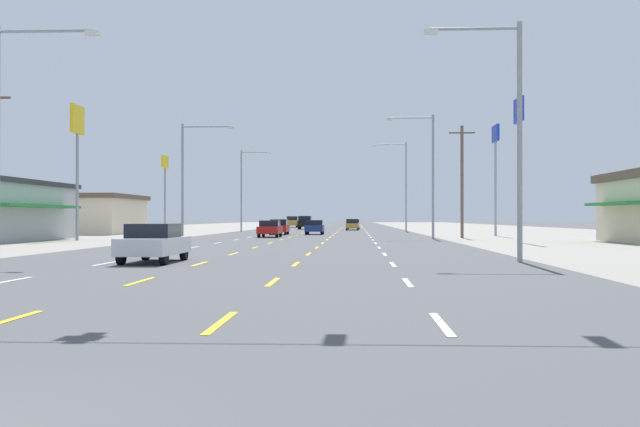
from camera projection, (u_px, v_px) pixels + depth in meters
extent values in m
plane|color=#4C4C4F|center=(314.00, 236.00, 70.87)|extent=(572.00, 572.00, 0.00)
cube|color=gray|center=(59.00, 235.00, 72.03)|extent=(28.00, 440.00, 0.01)
cube|color=gray|center=(577.00, 236.00, 69.71)|extent=(28.00, 440.00, 0.01)
cube|color=white|center=(10.00, 281.00, 19.68)|extent=(0.14, 2.60, 0.01)
cube|color=white|center=(105.00, 264.00, 27.17)|extent=(0.14, 2.60, 0.01)
cube|color=white|center=(159.00, 254.00, 34.66)|extent=(0.14, 2.60, 0.01)
cube|color=white|center=(194.00, 247.00, 42.15)|extent=(0.14, 2.60, 0.01)
cube|color=white|center=(218.00, 243.00, 49.64)|extent=(0.14, 2.60, 0.01)
cube|color=white|center=(236.00, 240.00, 57.13)|extent=(0.14, 2.60, 0.01)
cube|color=white|center=(250.00, 237.00, 64.63)|extent=(0.14, 2.60, 0.01)
cube|color=white|center=(261.00, 235.00, 72.12)|extent=(0.14, 2.60, 0.01)
cube|color=white|center=(270.00, 234.00, 79.61)|extent=(0.14, 2.60, 0.01)
cube|color=white|center=(277.00, 232.00, 87.10)|extent=(0.14, 2.60, 0.01)
cube|color=white|center=(283.00, 231.00, 94.59)|extent=(0.14, 2.60, 0.01)
cube|color=white|center=(288.00, 230.00, 102.08)|extent=(0.14, 2.60, 0.01)
cube|color=white|center=(293.00, 229.00, 109.58)|extent=(0.14, 2.60, 0.01)
cube|color=white|center=(297.00, 229.00, 117.07)|extent=(0.14, 2.60, 0.01)
cube|color=white|center=(300.00, 228.00, 124.56)|extent=(0.14, 2.60, 0.01)
cube|color=white|center=(303.00, 227.00, 132.05)|extent=(0.14, 2.60, 0.01)
cube|color=white|center=(306.00, 227.00, 139.54)|extent=(0.14, 2.60, 0.01)
cube|color=white|center=(309.00, 226.00, 147.03)|extent=(0.14, 2.60, 0.01)
cube|color=white|center=(311.00, 226.00, 154.52)|extent=(0.14, 2.60, 0.01)
cube|color=white|center=(313.00, 226.00, 162.02)|extent=(0.14, 2.60, 0.01)
cube|color=white|center=(315.00, 225.00, 169.51)|extent=(0.14, 2.60, 0.01)
cube|color=white|center=(317.00, 225.00, 177.00)|extent=(0.14, 2.60, 0.01)
cube|color=white|center=(318.00, 225.00, 184.49)|extent=(0.14, 2.60, 0.01)
cube|color=white|center=(320.00, 224.00, 191.98)|extent=(0.14, 2.60, 0.01)
cube|color=white|center=(321.00, 224.00, 199.47)|extent=(0.14, 2.60, 0.01)
cube|color=white|center=(322.00, 224.00, 206.97)|extent=(0.14, 2.60, 0.01)
cube|color=white|center=(323.00, 224.00, 214.46)|extent=(0.14, 2.60, 0.01)
cube|color=white|center=(324.00, 224.00, 221.95)|extent=(0.14, 2.60, 0.01)
cube|color=yellow|center=(6.00, 321.00, 12.02)|extent=(0.14, 2.60, 0.01)
cube|color=yellow|center=(140.00, 281.00, 19.51)|extent=(0.14, 2.60, 0.01)
cube|color=yellow|center=(200.00, 264.00, 27.00)|extent=(0.14, 2.60, 0.01)
cube|color=yellow|center=(233.00, 254.00, 34.49)|extent=(0.14, 2.60, 0.01)
cube|color=yellow|center=(255.00, 247.00, 41.99)|extent=(0.14, 2.60, 0.01)
cube|color=yellow|center=(270.00, 243.00, 49.48)|extent=(0.14, 2.60, 0.01)
cube|color=yellow|center=(281.00, 240.00, 56.97)|extent=(0.14, 2.60, 0.01)
cube|color=yellow|center=(290.00, 237.00, 64.46)|extent=(0.14, 2.60, 0.01)
cube|color=yellow|center=(297.00, 235.00, 71.95)|extent=(0.14, 2.60, 0.01)
cube|color=yellow|center=(302.00, 234.00, 79.44)|extent=(0.14, 2.60, 0.01)
cube|color=yellow|center=(307.00, 232.00, 86.94)|extent=(0.14, 2.60, 0.01)
cube|color=yellow|center=(311.00, 231.00, 94.43)|extent=(0.14, 2.60, 0.01)
cube|color=yellow|center=(314.00, 230.00, 101.92)|extent=(0.14, 2.60, 0.01)
cube|color=yellow|center=(317.00, 229.00, 109.41)|extent=(0.14, 2.60, 0.01)
cube|color=yellow|center=(319.00, 229.00, 116.90)|extent=(0.14, 2.60, 0.01)
cube|color=yellow|center=(321.00, 228.00, 124.39)|extent=(0.14, 2.60, 0.01)
cube|color=yellow|center=(323.00, 227.00, 131.89)|extent=(0.14, 2.60, 0.01)
cube|color=yellow|center=(325.00, 227.00, 139.38)|extent=(0.14, 2.60, 0.01)
cube|color=yellow|center=(326.00, 226.00, 146.87)|extent=(0.14, 2.60, 0.01)
cube|color=yellow|center=(328.00, 226.00, 154.36)|extent=(0.14, 2.60, 0.01)
cube|color=yellow|center=(329.00, 226.00, 161.85)|extent=(0.14, 2.60, 0.01)
cube|color=yellow|center=(330.00, 225.00, 169.34)|extent=(0.14, 2.60, 0.01)
cube|color=yellow|center=(331.00, 225.00, 176.84)|extent=(0.14, 2.60, 0.01)
cube|color=yellow|center=(332.00, 225.00, 184.33)|extent=(0.14, 2.60, 0.01)
cube|color=yellow|center=(333.00, 224.00, 191.82)|extent=(0.14, 2.60, 0.01)
cube|color=yellow|center=(334.00, 224.00, 199.31)|extent=(0.14, 2.60, 0.01)
cube|color=yellow|center=(335.00, 224.00, 206.80)|extent=(0.14, 2.60, 0.01)
cube|color=yellow|center=(335.00, 224.00, 214.29)|extent=(0.14, 2.60, 0.01)
cube|color=yellow|center=(336.00, 224.00, 221.78)|extent=(0.14, 2.60, 0.01)
cube|color=yellow|center=(221.00, 322.00, 11.86)|extent=(0.14, 2.60, 0.01)
cube|color=yellow|center=(273.00, 282.00, 19.35)|extent=(0.14, 2.60, 0.01)
cube|color=yellow|center=(296.00, 264.00, 26.84)|extent=(0.14, 2.60, 0.01)
cube|color=yellow|center=(309.00, 254.00, 34.33)|extent=(0.14, 2.60, 0.01)
cube|color=yellow|center=(317.00, 248.00, 41.82)|extent=(0.14, 2.60, 0.01)
cube|color=yellow|center=(323.00, 243.00, 49.31)|extent=(0.14, 2.60, 0.01)
cube|color=yellow|center=(327.00, 240.00, 56.81)|extent=(0.14, 2.60, 0.01)
cube|color=yellow|center=(330.00, 237.00, 64.30)|extent=(0.14, 2.60, 0.01)
cube|color=yellow|center=(333.00, 235.00, 71.79)|extent=(0.14, 2.60, 0.01)
cube|color=yellow|center=(335.00, 234.00, 79.28)|extent=(0.14, 2.60, 0.01)
cube|color=yellow|center=(337.00, 232.00, 86.77)|extent=(0.14, 2.60, 0.01)
cube|color=yellow|center=(338.00, 231.00, 94.26)|extent=(0.14, 2.60, 0.01)
cube|color=yellow|center=(339.00, 230.00, 101.75)|extent=(0.14, 2.60, 0.01)
cube|color=yellow|center=(340.00, 229.00, 109.25)|extent=(0.14, 2.60, 0.01)
cube|color=yellow|center=(341.00, 229.00, 116.74)|extent=(0.14, 2.60, 0.01)
cube|color=yellow|center=(342.00, 228.00, 124.23)|extent=(0.14, 2.60, 0.01)
cube|color=yellow|center=(343.00, 227.00, 131.72)|extent=(0.14, 2.60, 0.01)
cube|color=yellow|center=(343.00, 227.00, 139.21)|extent=(0.14, 2.60, 0.01)
cube|color=yellow|center=(344.00, 226.00, 146.70)|extent=(0.14, 2.60, 0.01)
cube|color=yellow|center=(345.00, 226.00, 154.20)|extent=(0.14, 2.60, 0.01)
cube|color=yellow|center=(345.00, 226.00, 161.69)|extent=(0.14, 2.60, 0.01)
cube|color=yellow|center=(346.00, 225.00, 169.18)|extent=(0.14, 2.60, 0.01)
cube|color=yellow|center=(346.00, 225.00, 176.67)|extent=(0.14, 2.60, 0.01)
cube|color=yellow|center=(346.00, 225.00, 184.16)|extent=(0.14, 2.60, 0.01)
cube|color=yellow|center=(347.00, 224.00, 191.65)|extent=(0.14, 2.60, 0.01)
cube|color=yellow|center=(347.00, 224.00, 199.15)|extent=(0.14, 2.60, 0.01)
cube|color=yellow|center=(347.00, 224.00, 206.64)|extent=(0.14, 2.60, 0.01)
cube|color=yellow|center=(347.00, 224.00, 214.13)|extent=(0.14, 2.60, 0.01)
cube|color=yellow|center=(348.00, 224.00, 221.62)|extent=(0.14, 2.60, 0.01)
cube|color=white|center=(441.00, 324.00, 11.69)|extent=(0.14, 2.60, 0.01)
cube|color=white|center=(408.00, 283.00, 19.18)|extent=(0.14, 2.60, 0.01)
cube|color=white|center=(393.00, 264.00, 26.67)|extent=(0.14, 2.60, 0.01)
cube|color=white|center=(385.00, 254.00, 34.17)|extent=(0.14, 2.60, 0.01)
cube|color=white|center=(379.00, 248.00, 41.66)|extent=(0.14, 2.60, 0.01)
cube|color=white|center=(375.00, 243.00, 49.15)|extent=(0.14, 2.60, 0.01)
cube|color=white|center=(373.00, 240.00, 56.64)|extent=(0.14, 2.60, 0.01)
cube|color=white|center=(371.00, 237.00, 64.13)|extent=(0.14, 2.60, 0.01)
cube|color=white|center=(369.00, 235.00, 71.62)|extent=(0.14, 2.60, 0.01)
cube|color=white|center=(368.00, 234.00, 79.12)|extent=(0.14, 2.60, 0.01)
cube|color=white|center=(367.00, 232.00, 86.61)|extent=(0.14, 2.60, 0.01)
cube|color=white|center=(366.00, 231.00, 94.10)|extent=(0.14, 2.60, 0.01)
cube|color=white|center=(365.00, 230.00, 101.59)|extent=(0.14, 2.60, 0.01)
cube|color=white|center=(364.00, 229.00, 109.08)|extent=(0.14, 2.60, 0.01)
cube|color=white|center=(364.00, 229.00, 116.57)|extent=(0.14, 2.60, 0.01)
cube|color=white|center=(363.00, 228.00, 124.07)|extent=(0.14, 2.60, 0.01)
cube|color=white|center=(363.00, 227.00, 131.56)|extent=(0.14, 2.60, 0.01)
cube|color=white|center=(362.00, 227.00, 139.05)|extent=(0.14, 2.60, 0.01)
cube|color=white|center=(362.00, 226.00, 146.54)|extent=(0.14, 2.60, 0.01)
cube|color=white|center=(361.00, 226.00, 154.03)|extent=(0.14, 2.60, 0.01)
cube|color=white|center=(361.00, 226.00, 161.52)|extent=(0.14, 2.60, 0.01)
cube|color=white|center=(361.00, 225.00, 169.01)|extent=(0.14, 2.60, 0.01)
cube|color=white|center=(361.00, 225.00, 176.51)|extent=(0.14, 2.60, 0.01)
cube|color=white|center=(360.00, 225.00, 184.00)|extent=(0.14, 2.60, 0.01)
cube|color=white|center=(360.00, 224.00, 191.49)|extent=(0.14, 2.60, 0.01)
cube|color=white|center=(360.00, 224.00, 198.98)|extent=(0.14, 2.60, 0.01)
cube|color=white|center=(360.00, 224.00, 206.47)|extent=(0.14, 2.60, 0.01)
cube|color=white|center=(360.00, 224.00, 213.96)|extent=(0.14, 2.60, 0.01)
cube|color=white|center=(359.00, 224.00, 221.46)|extent=(0.14, 2.60, 0.01)
cube|color=silver|center=(154.00, 246.00, 27.93)|extent=(1.80, 4.50, 0.62)
cube|color=black|center=(154.00, 231.00, 27.83)|extent=(1.62, 2.10, 0.52)
cylinder|color=black|center=(146.00, 252.00, 29.51)|extent=(0.22, 0.64, 0.64)
cylinder|color=black|center=(184.00, 252.00, 29.44)|extent=(0.22, 0.64, 0.64)
cylinder|color=black|center=(121.00, 256.00, 26.41)|extent=(0.22, 0.64, 0.64)
cylinder|color=black|center=(164.00, 256.00, 26.34)|extent=(0.22, 0.64, 0.64)
cube|color=red|center=(270.00, 230.00, 64.72)|extent=(1.80, 4.50, 0.62)
cube|color=black|center=(270.00, 223.00, 64.63)|extent=(1.62, 2.10, 0.52)
cylinder|color=black|center=(263.00, 233.00, 66.30)|extent=(0.22, 0.64, 0.64)
cylinder|color=black|center=(281.00, 233.00, 66.23)|extent=(0.22, 0.64, 0.64)
cylinder|color=black|center=(259.00, 234.00, 63.21)|extent=(0.22, 0.64, 0.64)
cylinder|color=black|center=(277.00, 234.00, 63.14)|extent=(0.22, 0.64, 0.64)
cube|color=red|center=(279.00, 228.00, 74.51)|extent=(1.72, 3.90, 0.66)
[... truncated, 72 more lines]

